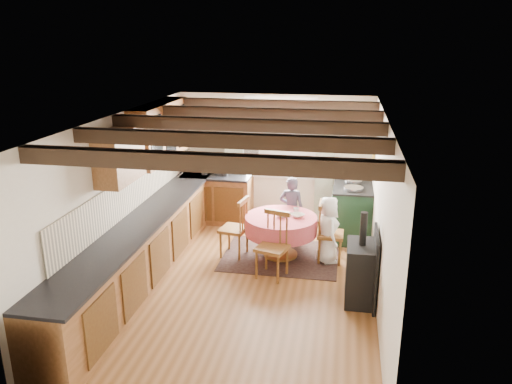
% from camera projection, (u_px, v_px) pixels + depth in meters
% --- Properties ---
extents(floor, '(3.60, 5.50, 0.00)m').
position_uv_depth(floor, '(246.00, 285.00, 7.14)').
color(floor, '#956035').
rests_on(floor, ground).
extents(ceiling, '(3.60, 5.50, 0.00)m').
position_uv_depth(ceiling, '(245.00, 118.00, 6.42)').
color(ceiling, white).
rests_on(ceiling, ground).
extents(wall_back, '(3.60, 0.00, 2.40)m').
position_uv_depth(wall_back, '(275.00, 159.00, 9.36)').
color(wall_back, silver).
rests_on(wall_back, ground).
extents(wall_front, '(3.60, 0.00, 2.40)m').
position_uv_depth(wall_front, '(181.00, 311.00, 4.20)').
color(wall_front, silver).
rests_on(wall_front, ground).
extents(wall_left, '(0.00, 5.50, 2.40)m').
position_uv_depth(wall_left, '(122.00, 199.00, 7.09)').
color(wall_left, silver).
rests_on(wall_left, ground).
extents(wall_right, '(0.00, 5.50, 2.40)m').
position_uv_depth(wall_right, '(381.00, 214.00, 6.47)').
color(wall_right, silver).
rests_on(wall_right, ground).
extents(beam_a, '(3.60, 0.16, 0.16)m').
position_uv_depth(beam_a, '(201.00, 162.00, 4.57)').
color(beam_a, black).
rests_on(beam_a, ceiling).
extents(beam_b, '(3.60, 0.16, 0.16)m').
position_uv_depth(beam_b, '(227.00, 140.00, 5.51)').
color(beam_b, black).
rests_on(beam_b, ceiling).
extents(beam_c, '(3.60, 0.16, 0.16)m').
position_uv_depth(beam_c, '(245.00, 125.00, 6.44)').
color(beam_c, black).
rests_on(beam_c, ceiling).
extents(beam_d, '(3.60, 0.16, 0.16)m').
position_uv_depth(beam_d, '(258.00, 113.00, 7.38)').
color(beam_d, black).
rests_on(beam_d, ceiling).
extents(beam_e, '(3.60, 0.16, 0.16)m').
position_uv_depth(beam_e, '(269.00, 105.00, 8.32)').
color(beam_e, black).
rests_on(beam_e, ceiling).
extents(splash_left, '(0.02, 4.50, 0.55)m').
position_uv_depth(splash_left, '(132.00, 192.00, 7.36)').
color(splash_left, beige).
rests_on(splash_left, wall_left).
extents(splash_back, '(1.40, 0.02, 0.55)m').
position_uv_depth(splash_back, '(223.00, 157.00, 9.51)').
color(splash_back, beige).
rests_on(splash_back, wall_back).
extents(base_cabinet_left, '(0.60, 5.30, 0.88)m').
position_uv_depth(base_cabinet_left, '(145.00, 249.00, 7.26)').
color(base_cabinet_left, '#935C37').
rests_on(base_cabinet_left, floor).
extents(base_cabinet_back, '(1.30, 0.60, 0.88)m').
position_uv_depth(base_cabinet_back, '(217.00, 199.00, 9.49)').
color(base_cabinet_back, '#935C37').
rests_on(base_cabinet_back, floor).
extents(worktop_left, '(0.64, 5.30, 0.04)m').
position_uv_depth(worktop_left, '(144.00, 220.00, 7.12)').
color(worktop_left, black).
rests_on(worktop_left, base_cabinet_left).
extents(worktop_back, '(1.30, 0.64, 0.04)m').
position_uv_depth(worktop_back, '(216.00, 176.00, 9.33)').
color(worktop_back, black).
rests_on(worktop_back, base_cabinet_back).
extents(wall_cabinet_glass, '(0.34, 1.80, 0.90)m').
position_uv_depth(wall_cabinet_glass, '(160.00, 131.00, 7.96)').
color(wall_cabinet_glass, '#935C37').
rests_on(wall_cabinet_glass, wall_left).
extents(wall_cabinet_solid, '(0.34, 0.90, 0.70)m').
position_uv_depth(wall_cabinet_solid, '(119.00, 156.00, 6.56)').
color(wall_cabinet_solid, '#935C37').
rests_on(wall_cabinet_solid, wall_left).
extents(window_frame, '(1.34, 0.03, 1.54)m').
position_uv_depth(window_frame, '(280.00, 138.00, 9.21)').
color(window_frame, white).
rests_on(window_frame, wall_back).
extents(window_pane, '(1.20, 0.01, 1.40)m').
position_uv_depth(window_pane, '(280.00, 138.00, 9.21)').
color(window_pane, white).
rests_on(window_pane, wall_back).
extents(curtain_left, '(0.35, 0.10, 2.10)m').
position_uv_depth(curtain_left, '(234.00, 163.00, 9.42)').
color(curtain_left, silver).
rests_on(curtain_left, wall_back).
extents(curtain_right, '(0.35, 0.10, 2.10)m').
position_uv_depth(curtain_right, '(325.00, 167.00, 9.13)').
color(curtain_right, silver).
rests_on(curtain_right, wall_back).
extents(curtain_rod, '(2.00, 0.03, 0.03)m').
position_uv_depth(curtain_rod, '(280.00, 106.00, 8.95)').
color(curtain_rod, black).
rests_on(curtain_rod, wall_back).
extents(wall_picture, '(0.04, 0.50, 0.60)m').
position_uv_depth(wall_picture, '(374.00, 141.00, 8.48)').
color(wall_picture, gold).
rests_on(wall_picture, wall_right).
extents(wall_plate, '(0.30, 0.02, 0.30)m').
position_uv_depth(wall_plate, '(332.00, 135.00, 9.00)').
color(wall_plate, silver).
rests_on(wall_plate, wall_back).
extents(rug, '(1.83, 1.43, 0.01)m').
position_uv_depth(rug, '(280.00, 256.00, 8.05)').
color(rug, black).
rests_on(rug, floor).
extents(dining_table, '(1.14, 1.14, 0.69)m').
position_uv_depth(dining_table, '(281.00, 237.00, 7.95)').
color(dining_table, '#CE7065').
rests_on(dining_table, floor).
extents(chair_near, '(0.54, 0.55, 0.99)m').
position_uv_depth(chair_near, '(272.00, 246.00, 7.24)').
color(chair_near, brown).
rests_on(chair_near, floor).
extents(chair_left, '(0.51, 0.49, 0.98)m').
position_uv_depth(chair_left, '(234.00, 227.00, 7.97)').
color(chair_left, brown).
rests_on(chair_left, floor).
extents(chair_right, '(0.44, 0.42, 0.97)m').
position_uv_depth(chair_right, '(331.00, 232.00, 7.77)').
color(chair_right, brown).
rests_on(chair_right, floor).
extents(aga_range, '(0.67, 1.04, 0.96)m').
position_uv_depth(aga_range, '(352.00, 211.00, 8.71)').
color(aga_range, '#16301D').
rests_on(aga_range, floor).
extents(cast_iron_stove, '(0.38, 0.63, 1.26)m').
position_uv_depth(cast_iron_stove, '(361.00, 257.00, 6.55)').
color(cast_iron_stove, black).
rests_on(cast_iron_stove, floor).
extents(child_far, '(0.45, 0.32, 1.16)m').
position_uv_depth(child_far, '(291.00, 210.00, 8.47)').
color(child_far, '#434054').
rests_on(child_far, floor).
extents(child_right, '(0.48, 0.60, 1.07)m').
position_uv_depth(child_right, '(328.00, 230.00, 7.73)').
color(child_right, white).
rests_on(child_right, floor).
extents(bowl_a, '(0.28, 0.28, 0.05)m').
position_uv_depth(bowl_a, '(298.00, 215.00, 7.83)').
color(bowl_a, silver).
rests_on(bowl_a, dining_table).
extents(bowl_b, '(0.23, 0.23, 0.06)m').
position_uv_depth(bowl_b, '(282.00, 215.00, 7.82)').
color(bowl_b, silver).
rests_on(bowl_b, dining_table).
extents(cup, '(0.13, 0.13, 0.09)m').
position_uv_depth(cup, '(296.00, 210.00, 7.99)').
color(cup, silver).
rests_on(cup, dining_table).
extents(canister_tall, '(0.14, 0.14, 0.23)m').
position_uv_depth(canister_tall, '(204.00, 169.00, 9.31)').
color(canister_tall, '#262628').
rests_on(canister_tall, worktop_back).
extents(canister_wide, '(0.20, 0.20, 0.22)m').
position_uv_depth(canister_wide, '(219.00, 169.00, 9.34)').
color(canister_wide, '#262628').
rests_on(canister_wide, worktop_back).
extents(canister_slim, '(0.11, 0.11, 0.30)m').
position_uv_depth(canister_slim, '(225.00, 168.00, 9.22)').
color(canister_slim, '#262628').
rests_on(canister_slim, worktop_back).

